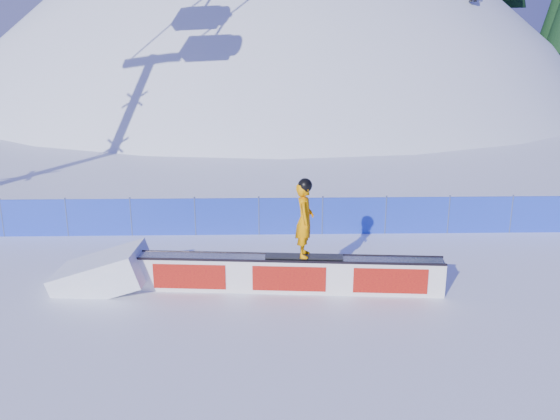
{
  "coord_description": "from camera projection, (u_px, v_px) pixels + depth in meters",
  "views": [
    {
      "loc": [
        -0.77,
        -14.16,
        6.54
      ],
      "look_at": [
        -0.4,
        1.84,
        1.62
      ],
      "focal_mm": 40.0,
      "sensor_mm": 36.0,
      "label": 1
    }
  ],
  "objects": [
    {
      "name": "rail_box",
      "position": [
        289.0,
        274.0,
        15.53
      ],
      "size": [
        7.64,
        1.12,
        0.91
      ],
      "rotation": [
        0.0,
        0.0,
        -0.08
      ],
      "color": "white",
      "rests_on": "ground"
    },
    {
      "name": "snowboarder",
      "position": [
        305.0,
        219.0,
        15.08
      ],
      "size": [
        1.94,
        0.72,
        2.0
      ],
      "rotation": [
        0.0,
        0.0,
        1.48
      ],
      "color": "black",
      "rests_on": "rail_box"
    },
    {
      "name": "safety_fence",
      "position": [
        291.0,
        216.0,
        19.59
      ],
      "size": [
        22.05,
        0.05,
        1.3
      ],
      "color": "blue",
      "rests_on": "ground"
    },
    {
      "name": "snow_ramp",
      "position": [
        103.0,
        286.0,
        15.91
      ],
      "size": [
        2.51,
        1.68,
        1.5
      ],
      "primitive_type": null,
      "rotation": [
        0.0,
        -0.31,
        -0.08
      ],
      "color": "white",
      "rests_on": "ground"
    },
    {
      "name": "ground",
      "position": [
        298.0,
        294.0,
        15.47
      ],
      "size": [
        160.0,
        160.0,
        0.0
      ],
      "primitive_type": "plane",
      "color": "white",
      "rests_on": "ground"
    },
    {
      "name": "snow_hill",
      "position": [
        275.0,
        281.0,
        60.89
      ],
      "size": [
        64.0,
        64.0,
        64.0
      ],
      "color": "white",
      "rests_on": "ground"
    }
  ]
}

